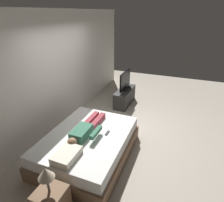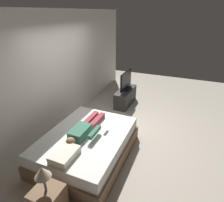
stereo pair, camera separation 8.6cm
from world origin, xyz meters
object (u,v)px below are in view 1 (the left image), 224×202
pillow (67,155)px  lamp (46,174)px  tv_stand (125,97)px  tv (125,81)px  remote (107,133)px  person (86,130)px  bed (88,145)px

pillow → lamp: size_ratio=1.14×
tv_stand → lamp: (-3.94, -0.21, 0.60)m
lamp → tv_stand: bearing=3.1°
tv_stand → tv: (0.00, 0.00, 0.53)m
remote → tv_stand: size_ratio=0.14×
person → lamp: lamp is taller
lamp → bed: bearing=5.6°
pillow → tv: (3.32, 0.08, 0.18)m
bed → person: person is taller
tv → remote: bearing=-170.0°
remote → tv: 2.48m
pillow → tv: bearing=1.4°
tv → bed: bearing=-178.2°
remote → pillow: bearing=158.6°
person → tv_stand: (2.58, 0.03, -0.37)m
pillow → tv: tv is taller
person → remote: 0.44m
person → remote: size_ratio=8.40×
lamp → tv: bearing=3.1°
person → tv_stand: person is taller
person → lamp: bearing=-172.2°
bed → tv: (2.61, 0.08, 0.52)m
lamp → remote: bearing=-8.2°
tv_stand → tv: bearing=0.0°
pillow → person: (0.74, 0.06, 0.02)m
remote → lamp: lamp is taller
tv_stand → tv: tv is taller
person → lamp: size_ratio=3.00×
tv_stand → bed: bearing=-178.2°
tv_stand → tv: size_ratio=1.25×
person → tv: size_ratio=1.43×
remote → tv_stand: remote is taller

